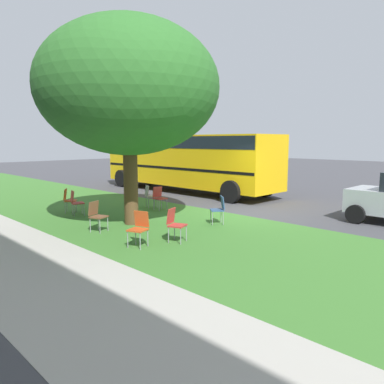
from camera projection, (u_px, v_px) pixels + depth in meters
The scene contains 13 objects.
ground at pixel (238, 213), 13.40m from camera, with size 80.00×80.00×0.00m, color #424247.
grass_verge at pixel (172, 227), 11.16m from camera, with size 48.00×6.00×0.01m, color #3D752D.
sidewalk_strip at pixel (23, 260), 8.08m from camera, with size 48.00×2.80×0.01m, color #ADA89E.
street_tree at pixel (129, 88), 11.11m from camera, with size 5.48×5.48×6.21m.
chair_0 at pixel (97, 214), 10.60m from camera, with size 0.54×0.53×0.88m.
chair_1 at pixel (76, 201), 12.89m from camera, with size 0.52×0.53×0.88m.
chair_2 at pixel (68, 199), 13.41m from camera, with size 0.58×0.58×0.88m.
chair_3 at pixel (159, 196), 13.99m from camera, with size 0.45×0.45×0.88m.
chair_4 at pixel (150, 194), 14.49m from camera, with size 0.54×0.55×0.88m.
chair_5 at pixel (139, 226), 9.09m from camera, with size 0.53×0.53×0.88m.
chair_6 at pixel (219, 208), 11.62m from camera, with size 0.58×0.59×0.88m.
chair_7 at pixel (175, 222), 9.52m from camera, with size 0.55×0.54×0.88m.
school_bus at pixel (186, 157), 19.00m from camera, with size 10.40×2.80×2.88m.
Camera 1 is at (-8.13, 10.50, 2.60)m, focal length 34.56 mm.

